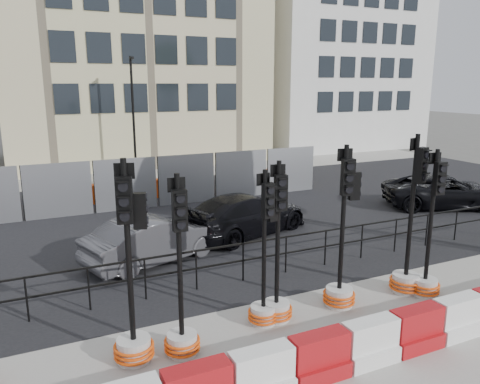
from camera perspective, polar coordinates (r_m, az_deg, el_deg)
name	(u,v)px	position (r m, az deg, el deg)	size (l,w,h in m)	color
ground	(266,302)	(10.69, 3.20, -13.21)	(120.00, 120.00, 0.00)	#51514C
sidewalk_near	(351,376)	(8.52, 13.41, -21.00)	(40.00, 6.00, 0.02)	gray
road	(173,220)	(16.76, -8.14, -3.36)	(40.00, 14.00, 0.03)	black
sidewalk_far	(123,175)	(25.29, -14.10, 1.97)	(40.00, 4.00, 0.02)	gray
building_cream	(128,12)	(31.40, -13.51, 20.61)	(15.00, 10.06, 18.00)	#C1B08D
building_white	(330,38)	(37.41, 10.91, 17.93)	(12.00, 9.06, 16.00)	silver
kerb_railing	(243,255)	(11.39, 0.38, -7.70)	(18.00, 0.04, 1.00)	black
heras_fencing	(166,185)	(19.43, -9.07, 0.84)	(14.33, 1.72, 2.00)	gray
lamp_post_far	(133,114)	(23.99, -12.87, 9.20)	(0.12, 0.56, 6.00)	black
barrier_row	(345,351)	(8.46, 12.67, -18.37)	(14.65, 0.50, 0.80)	#A90D20
traffic_signal_b	(133,317)	(8.45, -12.94, -14.60)	(0.71, 0.71, 3.59)	silver
traffic_signal_c	(182,320)	(8.58, -7.13, -15.19)	(0.65, 0.65, 3.30)	silver
traffic_signal_d	(264,289)	(9.49, 2.99, -11.71)	(0.62, 0.62, 3.16)	silver
traffic_signal_e	(277,289)	(9.66, 4.52, -11.74)	(0.65, 0.65, 3.31)	silver
traffic_signal_f	(341,270)	(10.35, 12.22, -9.29)	(0.70, 0.70, 3.53)	silver
traffic_signal_g	(408,262)	(11.47, 19.77, -7.99)	(0.72, 0.72, 3.68)	silver
traffic_signal_h	(427,267)	(11.48, 21.83, -8.47)	(0.66, 0.66, 3.37)	silver
car_b	(155,239)	(12.86, -10.34, -5.66)	(4.12, 2.54, 1.28)	#434348
car_c	(245,214)	(14.88, 0.59, -2.75)	(4.94, 3.28, 1.33)	black
car_d	(445,191)	(19.82, 23.71, 0.08)	(5.08, 3.87, 1.28)	black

